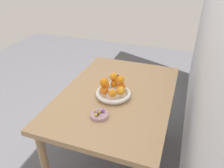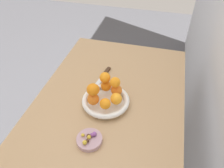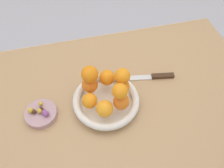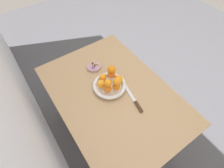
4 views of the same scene
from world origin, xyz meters
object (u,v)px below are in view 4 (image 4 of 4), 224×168
Objects in this scene: dining_table at (113,100)px; fruit_bowl at (109,86)px; orange_0 at (101,84)px; orange_6 at (112,69)px; orange_1 at (107,89)px; orange_5 at (103,77)px; knife at (134,100)px; candy_ball_4 at (93,67)px; orange_8 at (108,83)px; candy_ball_6 at (94,65)px; orange_2 at (116,87)px; candy_ball_5 at (93,62)px; candy_ball_1 at (94,67)px; candy_ball_0 at (94,65)px; candy_ball_3 at (93,63)px; orange_3 at (119,79)px; candy_dish at (94,67)px; orange_4 at (111,74)px; candy_ball_2 at (97,64)px; orange_7 at (117,82)px.

dining_table is 4.60× the size of fruit_bowl.
orange_6 is (0.03, -0.11, 0.06)m from orange_0.
orange_5 is (0.10, -0.03, -0.00)m from orange_1.
knife is at bearing -139.38° from orange_1.
orange_0 is at bearing 33.87° from knife.
candy_ball_4 is at bearing 0.47° from dining_table.
fruit_bowl is 4.58× the size of orange_8.
orange_1 is 0.28m from candy_ball_6.
fruit_bowl is at bearing 13.99° from orange_2.
orange_6 is 0.24m from candy_ball_5.
dining_table is 64.99× the size of candy_ball_1.
candy_ball_5 is (0.03, -0.01, 0.00)m from candy_ball_0.
candy_ball_1 is (-0.01, 0.01, -0.00)m from candy_ball_0.
fruit_bowl is 11.89× the size of candy_ball_4.
orange_1 reaches higher than candy_ball_3.
orange_3 is at bearing -167.66° from candy_ball_6.
candy_ball_0 is (-0.00, -0.00, 0.02)m from candy_dish.
orange_4 is 0.19m from candy_ball_2.
orange_0 is at bearing 19.87° from orange_8.
candy_ball_5 is at bearing 31.65° from candy_ball_2.
orange_0 is at bearing 44.58° from orange_7.
candy_ball_4 is at bearing 152.40° from candy_ball_3.
orange_1 reaches higher than candy_ball_2.
candy_dish is 2.10× the size of orange_5.
orange_3 is 0.09m from orange_6.
orange_6 is 3.57× the size of candy_ball_3.
orange_8 is 0.29m from candy_ball_2.
dining_table is at bearing 175.63° from candy_ball_6.
orange_5 is 2.74× the size of candy_ball_5.
candy_dish is 2.03× the size of orange_7.
orange_7 is 0.29m from candy_ball_1.
orange_2 reaches higher than orange_5.
candy_ball_0 is (0.27, -0.05, -0.09)m from orange_8.
dining_table is 72.60× the size of candy_ball_2.
orange_0 is 0.99× the size of orange_3.
orange_7 is (-0.01, -0.03, 0.21)m from dining_table.
dining_table is 0.18m from orange_3.
dining_table is at bearing 176.61° from candy_dish.
candy_ball_2 is (0.28, -0.05, 0.12)m from dining_table.
candy_ball_2 is (0.29, -0.02, -0.04)m from orange_2.
fruit_bowl is 0.08m from orange_5.
orange_8 is 2.71× the size of candy_ball_5.
orange_6 is at bearing -167.89° from candy_dish.
dining_table is 20.79× the size of orange_5.
fruit_bowl is at bearing -179.78° from candy_ball_1.
fruit_bowl is at bearing 176.91° from candy_ball_6.
dining_table is 20.32× the size of orange_2.
orange_7 reaches higher than orange_3.
orange_0 is 0.20m from candy_ball_4.
orange_7 is 3.07× the size of candy_ball_6.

